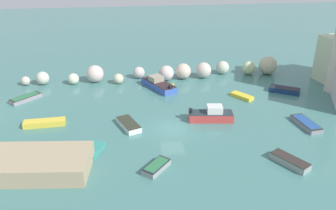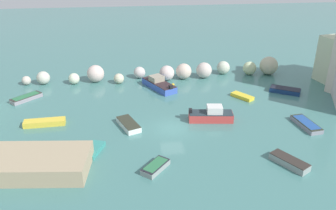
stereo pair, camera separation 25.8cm
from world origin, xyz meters
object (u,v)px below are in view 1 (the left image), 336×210
object	(u,v)px
moored_boat_6	(284,90)
moored_boat_4	(129,125)
moored_boat_5	(158,84)
moored_boat_9	(156,167)
moored_boat_2	(26,98)
moored_boat_8	(306,124)
moored_boat_1	(211,115)
moored_boat_10	(45,123)
moored_boat_3	(94,150)
channel_buoy	(173,85)
stone_dock	(35,164)
moored_boat_11	(242,96)
moored_boat_7	(290,161)

from	to	relation	value
moored_boat_6	moored_boat_4	bearing A→B (deg)	-129.81
moored_boat_5	moored_boat_9	distance (m)	19.01
moored_boat_2	moored_boat_8	xyz separation A→B (m)	(31.87, -11.05, -0.01)
moored_boat_1	moored_boat_10	world-z (taller)	moored_boat_1
moored_boat_8	moored_boat_2	bearing A→B (deg)	-116.44
moored_boat_3	moored_boat_4	world-z (taller)	moored_boat_4
channel_buoy	moored_boat_6	xyz separation A→B (m)	(14.51, -3.97, 0.09)
moored_boat_5	moored_boat_8	bearing A→B (deg)	-159.06
stone_dock	channel_buoy	bearing A→B (deg)	51.01
moored_boat_4	moored_boat_5	world-z (taller)	moored_boat_5
moored_boat_4	moored_boat_6	xyz separation A→B (m)	(20.88, 7.07, 0.01)
moored_boat_2	moored_boat_4	bearing A→B (deg)	101.36
moored_boat_3	moored_boat_6	bearing A→B (deg)	-43.45
channel_buoy	moored_boat_11	xyz separation A→B (m)	(8.31, -5.00, -0.01)
moored_boat_1	moored_boat_6	xyz separation A→B (m)	(11.64, 6.64, -0.34)
moored_boat_5	moored_boat_10	distance (m)	16.25
moored_boat_7	moored_boat_11	xyz separation A→B (m)	(0.53, 14.98, -0.11)
moored_boat_8	moored_boat_9	world-z (taller)	moored_boat_9
moored_boat_9	channel_buoy	bearing A→B (deg)	-151.94
moored_boat_5	moored_boat_6	xyz separation A→B (m)	(16.52, -3.64, -0.26)
moored_boat_1	moored_boat_10	xyz separation A→B (m)	(-18.33, 1.15, -0.35)
moored_boat_7	moored_boat_9	world-z (taller)	moored_boat_7
channel_buoy	moored_boat_3	bearing A→B (deg)	-122.13
moored_boat_2	moored_boat_5	size ratio (longest dim) A/B	0.62
channel_buoy	moored_boat_2	size ratio (longest dim) A/B	0.12
moored_boat_3	moored_boat_6	xyz separation A→B (m)	(24.30, 11.62, 0.11)
moored_boat_6	moored_boat_10	world-z (taller)	moored_boat_6
stone_dock	moored_boat_3	xyz separation A→B (m)	(4.84, 2.49, -0.58)
stone_dock	moored_boat_6	world-z (taller)	stone_dock
moored_boat_7	moored_boat_3	bearing A→B (deg)	-135.19
moored_boat_3	moored_boat_11	world-z (taller)	moored_boat_11
moored_boat_2	moored_boat_10	bearing A→B (deg)	72.73
moored_boat_6	moored_boat_1	bearing A→B (deg)	-118.81
moored_boat_4	moored_boat_7	size ratio (longest dim) A/B	1.07
channel_buoy	moored_boat_8	distance (m)	18.42
moored_boat_8	moored_boat_11	size ratio (longest dim) A/B	1.37
moored_boat_1	moored_boat_2	bearing A→B (deg)	166.46
channel_buoy	moored_boat_7	size ratio (longest dim) A/B	0.13
moored_boat_5	moored_boat_7	xyz separation A→B (m)	(9.79, -19.64, -0.25)
stone_dock	moored_boat_3	size ratio (longest dim) A/B	3.01
moored_boat_2	moored_boat_7	xyz separation A→B (m)	(26.87, -17.77, 0.04)
channel_buoy	moored_boat_5	size ratio (longest dim) A/B	0.08
moored_boat_10	channel_buoy	bearing A→B (deg)	28.63
moored_boat_11	moored_boat_1	bearing A→B (deg)	100.04
moored_boat_3	moored_boat_7	world-z (taller)	moored_boat_7
moored_boat_5	moored_boat_10	xyz separation A→B (m)	(-13.45, -9.13, -0.27)
channel_buoy	moored_boat_9	world-z (taller)	moored_boat_9
moored_boat_8	moored_boat_10	xyz separation A→B (m)	(-28.24, 3.80, 0.03)
moored_boat_11	stone_dock	bearing A→B (deg)	83.88
moored_boat_1	moored_boat_11	bearing A→B (deg)	53.23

